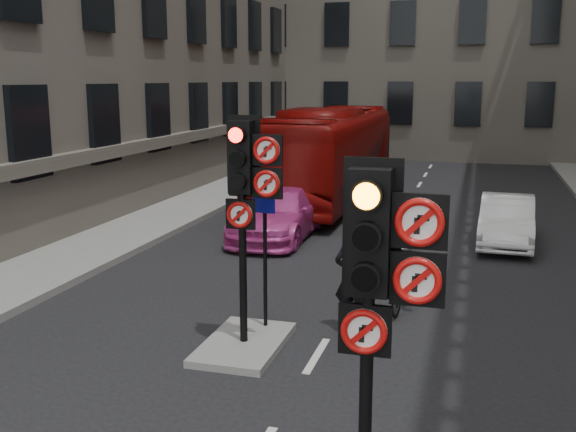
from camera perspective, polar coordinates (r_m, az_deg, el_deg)
The scene contains 11 objects.
pavement_left at distance 19.54m, azimuth -13.51°, elevation -1.06°, with size 3.00×50.00×0.16m, color gray.
centre_island at distance 11.01m, azimuth -3.75°, elevation -10.76°, with size 1.20×2.00×0.12m, color gray.
signal_near at distance 5.87m, azimuth 7.68°, elevation -4.91°, with size 0.91×0.40×3.58m.
signal_far at distance 10.27m, azimuth -3.50°, elevation 2.94°, with size 0.91×0.40×3.58m.
car_silver at distance 17.35m, azimuth 8.37°, elevation -0.61°, with size 1.46×3.63×1.24m, color #9FA2A6.
car_white at distance 18.37m, azimuth 18.02°, elevation -0.36°, with size 1.33×3.80×1.25m, color white.
car_pink at distance 18.22m, azimuth -0.73°, elevation 0.25°, with size 1.87×4.59×1.33m, color #CB3B95.
bus_red at distance 23.97m, azimuth 3.53°, elevation 5.26°, with size 2.72×11.64×3.24m, color maroon.
motorcycle at distance 12.75m, azimuth 9.82°, elevation -5.62°, with size 0.48×1.69×1.02m, color black.
motorcyclist at distance 11.45m, azimuth 5.59°, elevation -5.29°, with size 0.68×0.45×1.86m, color black.
info_sign at distance 11.16m, azimuth -1.99°, elevation -2.18°, with size 0.39×0.14×2.28m.
Camera 1 is at (2.26, -4.58, 4.23)m, focal length 42.00 mm.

